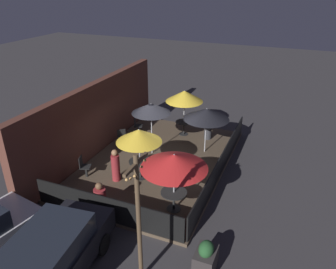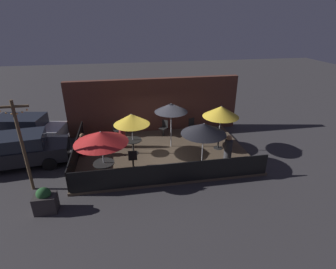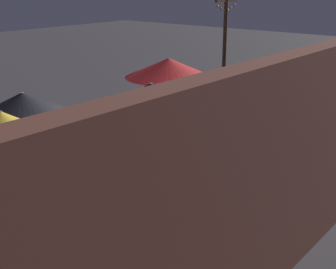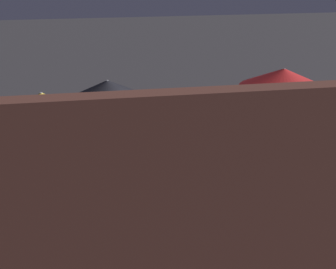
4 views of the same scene
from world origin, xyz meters
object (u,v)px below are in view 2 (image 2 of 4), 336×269
(patio_chair_1, at_px, (133,158))
(patio_chair_0, at_px, (164,127))
(patio_umbrella_0, at_px, (221,111))
(patio_chair_3, at_px, (192,125))
(planter_box, at_px, (45,201))
(patron_1, at_px, (228,149))
(parked_car_0, at_px, (18,150))
(patron_0, at_px, (122,136))
(patio_umbrella_1, at_px, (101,137))
(patio_chair_2, at_px, (117,129))
(dining_table_2, at_px, (133,143))
(patio_umbrella_4, at_px, (204,129))
(patron_2, at_px, (84,146))
(parked_car_1, at_px, (22,130))
(patio_umbrella_3, at_px, (171,108))
(patio_umbrella_2, at_px, (132,119))
(dining_table_0, at_px, (219,139))
(dining_table_1, at_px, (104,166))
(light_post, at_px, (22,143))

(patio_chair_1, bearing_deg, patio_chair_0, -27.45)
(patio_umbrella_0, relative_size, patio_chair_1, 2.52)
(patio_chair_3, relative_size, planter_box, 0.88)
(patron_1, height_order, parked_car_0, parked_car_0)
(patron_1, bearing_deg, patron_0, 67.43)
(patio_chair_0, distance_m, patron_0, 2.67)
(patio_chair_0, xyz_separation_m, planter_box, (-5.34, -5.65, -0.19))
(patio_umbrella_1, distance_m, patio_chair_2, 4.40)
(dining_table_2, distance_m, patron_0, 0.97)
(patio_umbrella_4, distance_m, patron_2, 6.12)
(dining_table_2, height_order, parked_car_1, parked_car_1)
(patron_1, height_order, parked_car_1, parked_car_1)
(patio_umbrella_3, bearing_deg, patio_umbrella_2, -167.97)
(patron_2, xyz_separation_m, parked_car_1, (-3.56, 2.26, 0.20))
(patio_umbrella_4, bearing_deg, dining_table_0, 48.29)
(patio_umbrella_0, xyz_separation_m, patio_chair_3, (-0.83, 2.26, -1.60))
(patio_umbrella_3, relative_size, patio_umbrella_4, 1.14)
(dining_table_2, xyz_separation_m, parked_car_1, (-6.03, 2.52, 0.11))
(patio_umbrella_3, distance_m, patron_0, 3.05)
(patio_umbrella_1, xyz_separation_m, dining_table_0, (5.87, 1.76, -1.37))
(patio_umbrella_2, bearing_deg, patron_2, 173.84)
(patron_2, distance_m, planter_box, 4.12)
(parked_car_0, bearing_deg, patio_umbrella_3, -2.25)
(patio_umbrella_2, bearing_deg, patio_chair_1, -93.69)
(patron_1, bearing_deg, parked_car_1, 71.38)
(patio_umbrella_0, height_order, dining_table_1, patio_umbrella_0)
(patio_umbrella_1, relative_size, light_post, 0.58)
(patio_chair_3, bearing_deg, patron_0, -93.97)
(patio_umbrella_4, height_order, patio_chair_2, patio_umbrella_4)
(patio_chair_2, xyz_separation_m, patio_chair_3, (4.48, -0.10, -0.02))
(dining_table_2, relative_size, patio_chair_0, 0.94)
(dining_table_2, relative_size, patron_0, 0.66)
(patio_chair_3, xyz_separation_m, light_post, (-8.00, -4.23, 1.56))
(dining_table_1, distance_m, parked_car_1, 6.49)
(patio_umbrella_2, xyz_separation_m, patio_umbrella_4, (3.13, -1.77, 0.01))
(dining_table_0, relative_size, dining_table_2, 0.94)
(dining_table_0, height_order, patron_2, patron_2)
(patio_chair_1, height_order, parked_car_1, parked_car_1)
(dining_table_0, distance_m, light_post, 9.16)
(parked_car_1, bearing_deg, patio_chair_2, 5.84)
(patron_2, bearing_deg, planter_box, 173.86)
(patio_umbrella_0, height_order, patio_chair_3, patio_umbrella_0)
(parked_car_0, relative_size, parked_car_1, 0.96)
(patio_umbrella_4, xyz_separation_m, patio_chair_0, (-1.21, 3.68, -1.37))
(dining_table_1, xyz_separation_m, light_post, (-2.95, -0.21, 1.47))
(dining_table_0, distance_m, patron_1, 1.29)
(patron_0, xyz_separation_m, light_post, (-3.80, -3.01, 1.41))
(patio_chair_1, bearing_deg, patio_umbrella_3, -45.50)
(light_post, height_order, parked_car_0, light_post)
(dining_table_2, distance_m, patio_chair_3, 4.21)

